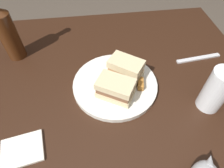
# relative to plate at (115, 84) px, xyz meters

# --- Properties ---
(ground_plane) EXTENTS (6.00, 6.00, 0.00)m
(ground_plane) POSITION_rel_plate_xyz_m (-0.03, -0.03, -0.76)
(ground_plane) COLOR #4C4238
(dining_table) EXTENTS (1.10, 1.00, 0.75)m
(dining_table) POSITION_rel_plate_xyz_m (-0.03, -0.03, -0.38)
(dining_table) COLOR black
(dining_table) RESTS_ON ground
(plate) EXTENTS (0.29, 0.29, 0.02)m
(plate) POSITION_rel_plate_xyz_m (0.00, 0.00, 0.00)
(plate) COLOR silver
(plate) RESTS_ON dining_table
(sandwich_half_left) EXTENTS (0.13, 0.12, 0.06)m
(sandwich_half_left) POSITION_rel_plate_xyz_m (-0.01, -0.05, 0.04)
(sandwich_half_left) COLOR beige
(sandwich_half_left) RESTS_ON plate
(sandwich_half_right) EXTENTS (0.13, 0.12, 0.07)m
(sandwich_half_right) POSITION_rel_plate_xyz_m (0.04, 0.03, 0.04)
(sandwich_half_right) COLOR beige
(sandwich_half_right) RESTS_ON plate
(potato_wedge_front) EXTENTS (0.05, 0.04, 0.02)m
(potato_wedge_front) POSITION_rel_plate_xyz_m (0.07, -0.00, 0.02)
(potato_wedge_front) COLOR gold
(potato_wedge_front) RESTS_ON plate
(potato_wedge_middle) EXTENTS (0.02, 0.04, 0.02)m
(potato_wedge_middle) POSITION_rel_plate_xyz_m (0.03, -0.05, 0.02)
(potato_wedge_middle) COLOR #B77F33
(potato_wedge_middle) RESTS_ON plate
(potato_wedge_back) EXTENTS (0.02, 0.05, 0.02)m
(potato_wedge_back) POSITION_rel_plate_xyz_m (0.05, 0.01, 0.02)
(potato_wedge_back) COLOR gold
(potato_wedge_back) RESTS_ON plate
(potato_wedge_left_edge) EXTENTS (0.04, 0.02, 0.02)m
(potato_wedge_left_edge) POSITION_rel_plate_xyz_m (0.03, -0.01, 0.02)
(potato_wedge_left_edge) COLOR #B77F33
(potato_wedge_left_edge) RESTS_ON plate
(potato_wedge_right_edge) EXTENTS (0.03, 0.05, 0.02)m
(potato_wedge_right_edge) POSITION_rel_plate_xyz_m (0.08, -0.02, 0.02)
(potato_wedge_right_edge) COLOR #AD702D
(potato_wedge_right_edge) RESTS_ON plate
(pint_glass) EXTENTS (0.07, 0.07, 0.15)m
(pint_glass) POSITION_rel_plate_xyz_m (0.28, -0.12, 0.06)
(pint_glass) COLOR white
(pint_glass) RESTS_ON dining_table
(cider_bottle) EXTENTS (0.07, 0.07, 0.28)m
(cider_bottle) POSITION_rel_plate_xyz_m (-0.36, 0.21, 0.10)
(cider_bottle) COLOR #47230F
(cider_bottle) RESTS_ON dining_table
(napkin) EXTENTS (0.12, 0.11, 0.01)m
(napkin) POSITION_rel_plate_xyz_m (-0.28, -0.19, -0.00)
(napkin) COLOR silver
(napkin) RESTS_ON dining_table
(fork) EXTENTS (0.18, 0.03, 0.01)m
(fork) POSITION_rel_plate_xyz_m (0.34, 0.09, -0.00)
(fork) COLOR silver
(fork) RESTS_ON dining_table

